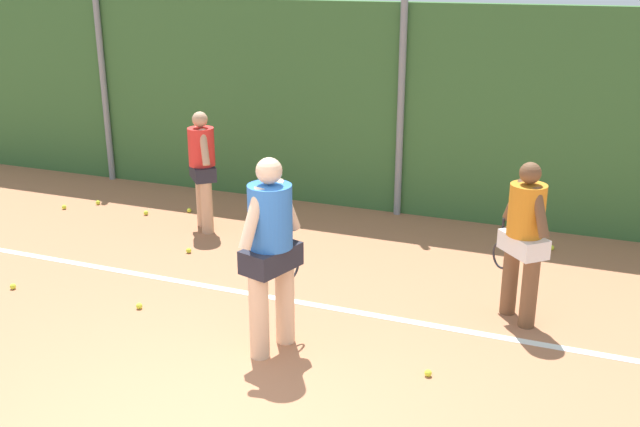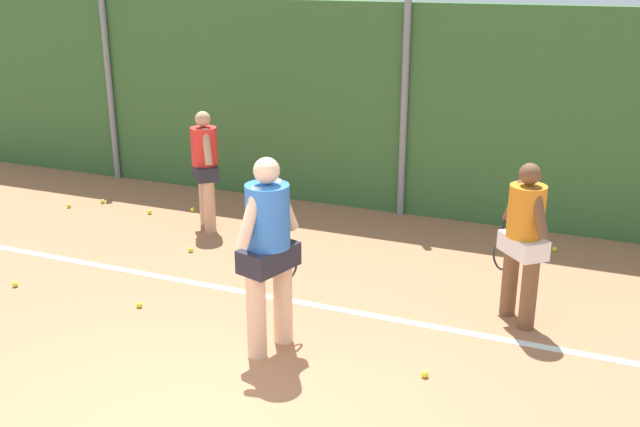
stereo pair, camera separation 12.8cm
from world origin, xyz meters
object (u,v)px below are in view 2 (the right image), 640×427
Objects in this scene: tennis_ball_0 at (102,201)px; tennis_ball_13 at (139,305)px; player_foreground_near at (269,245)px; tennis_ball_5 at (69,206)px; tennis_ball_12 at (425,374)px; tennis_ball_2 at (150,212)px; tennis_ball_10 at (554,249)px; tennis_ball_8 at (191,250)px; tennis_ball_11 at (15,284)px; tennis_ball_1 at (533,276)px; tennis_ball_6 at (193,210)px; player_midcourt at (524,235)px; player_backcourt_far at (205,164)px.

tennis_ball_0 and tennis_ball_13 have the same top height.
player_foreground_near reaches higher than tennis_ball_0.
tennis_ball_5 and tennis_ball_13 have the same top height.
tennis_ball_2 is at bearing 150.00° from tennis_ball_12.
tennis_ball_10 is 5.18m from tennis_ball_13.
tennis_ball_8 is 1.00× the size of tennis_ball_11.
tennis_ball_1 is at bearing -98.25° from tennis_ball_10.
tennis_ball_5 is 3.83m from tennis_ball_13.
tennis_ball_0 is 1.00× the size of tennis_ball_1.
tennis_ball_6 is at bearing 16.89° from tennis_ball_5.
player_midcourt is at bearing -4.74° from tennis_ball_8.
tennis_ball_5 is (-0.33, -0.36, 0.00)m from tennis_ball_0.
tennis_ball_1 and tennis_ball_12 have the same top height.
tennis_ball_1 and tennis_ball_5 have the same top height.
tennis_ball_5 is (-2.40, -0.03, -0.89)m from player_backcourt_far.
tennis_ball_1 is 5.51m from tennis_ball_2.
player_backcourt_far is 1.43m from tennis_ball_2.
tennis_ball_10 and tennis_ball_11 have the same top height.
player_backcourt_far is 4.72m from tennis_ball_10.
player_midcourt is 25.46× the size of tennis_ball_6.
player_foreground_near is 28.57× the size of tennis_ball_10.
tennis_ball_8 is (-2.02, 1.81, -1.02)m from player_foreground_near.
tennis_ball_0 is 1.00× the size of tennis_ball_5.
tennis_ball_8 is (0.25, -0.86, -0.89)m from player_backcourt_far.
tennis_ball_11 and tennis_ball_12 have the same top height.
player_backcourt_far reaches higher than tennis_ball_0.
tennis_ball_10 and tennis_ball_13 have the same top height.
tennis_ball_2 is 1.00× the size of tennis_ball_6.
tennis_ball_10 is at bearing 59.61° from player_backcourt_far.
player_backcourt_far is 1.18m from tennis_ball_6.
tennis_ball_10 is (5.11, 0.40, 0.00)m from tennis_ball_6.
tennis_ball_5 is (-6.79, 0.02, 0.00)m from tennis_ball_1.
tennis_ball_1 is 2.66m from tennis_ball_12.
tennis_ball_13 is (0.34, -1.57, 0.00)m from tennis_ball_8.
tennis_ball_1 and tennis_ball_8 have the same top height.
tennis_ball_12 is at bearing -26.91° from tennis_ball_0.
tennis_ball_5 is (-4.67, 2.64, -1.02)m from player_foreground_near.
tennis_ball_8 and tennis_ball_13 have the same top height.
player_foreground_near reaches higher than tennis_ball_11.
player_backcourt_far is at bearing 31.94° from player_midcourt.
tennis_ball_12 is at bearing -102.15° from tennis_ball_10.
tennis_ball_11 and tennis_ball_13 have the same top height.
tennis_ball_2 is 1.00× the size of tennis_ball_10.
tennis_ball_11 is (1.03, -2.87, 0.00)m from tennis_ball_0.
tennis_ball_8 is (-4.15, -0.81, 0.00)m from tennis_ball_1.
player_midcourt is 1.02× the size of player_backcourt_far.
tennis_ball_5 is at bearing 37.55° from player_midcourt.
tennis_ball_2 and tennis_ball_6 have the same top height.
tennis_ball_10 is at bearing 4.49° from tennis_ball_6.
tennis_ball_12 is at bearing -1.12° from tennis_ball_11.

